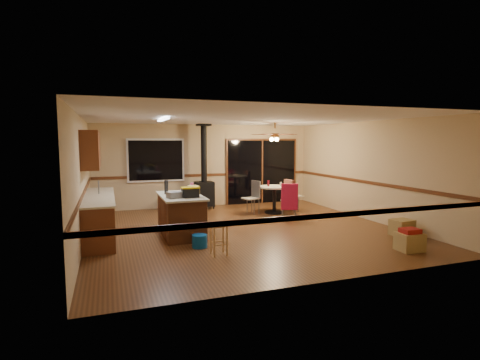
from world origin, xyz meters
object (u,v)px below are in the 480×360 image
toolbox_black (190,193)px  bar_stool (219,239)px  dining_table (274,195)px  blue_bucket (200,241)px  chair_right (290,192)px  toolbox_grey (177,195)px  chair_near (289,197)px  kitchen_island (181,215)px  wood_stove (204,185)px  box_corner_a (409,242)px  box_under_window (174,203)px  box_corner_b (402,228)px  chair_left (254,193)px

toolbox_black → bar_stool: toolbox_black is taller
dining_table → blue_bucket: bearing=-136.4°
bar_stool → chair_right: chair_right is taller
toolbox_grey → chair_near: size_ratio=0.60×
kitchen_island → wood_stove: (1.30, 3.05, 0.28)m
box_corner_a → bar_stool: bearing=164.5°
bar_stool → box_corner_a: bar_stool is taller
toolbox_grey → dining_table: bearing=32.5°
dining_table → chair_near: chair_near is taller
bar_stool → dining_table: dining_table is taller
chair_right → box_under_window: (-3.20, 1.42, -0.39)m
kitchen_island → chair_right: 3.93m
toolbox_grey → bar_stool: size_ratio=0.73×
toolbox_black → box_under_window: 3.63m
toolbox_grey → box_corner_b: size_ratio=0.95×
kitchen_island → bar_stool: size_ratio=2.91×
toolbox_grey → blue_bucket: size_ratio=1.39×
box_corner_b → bar_stool: bearing=180.0°
chair_right → box_corner_b: bearing=-72.7°
chair_left → chair_right: (1.12, -0.10, 0.01)m
toolbox_black → chair_left: 3.22m
kitchen_island → toolbox_grey: toolbox_grey is taller
blue_bucket → box_corner_a: box_corner_a is taller
toolbox_black → blue_bucket: size_ratio=1.15×
kitchen_island → chair_left: 3.02m
chair_near → box_corner_a: (0.81, -3.42, -0.43)m
kitchen_island → chair_right: chair_right is taller
blue_bucket → chair_left: 3.69m
chair_near → chair_right: bearing=61.9°
chair_left → chair_right: bearing=-5.1°
chair_left → blue_bucket: bearing=-128.5°
toolbox_grey → dining_table: size_ratio=0.47×
blue_bucket → box_under_window: 4.20m
blue_bucket → box_corner_a: 4.04m
box_corner_a → chair_right: bearing=94.4°
wood_stove → chair_right: (2.25, -1.37, -0.13)m
wood_stove → dining_table: 2.24m
toolbox_black → blue_bucket: bearing=-87.2°
toolbox_black → dining_table: size_ratio=0.39×
wood_stove → toolbox_grey: (-1.44, -3.42, 0.24)m
wood_stove → bar_stool: 4.84m
chair_right → kitchen_island: bearing=-154.8°
blue_bucket → kitchen_island: bearing=98.5°
wood_stove → chair_near: bearing=-52.1°
box_corner_b → dining_table: bearing=115.2°
toolbox_grey → chair_near: (3.21, 1.15, -0.37)m
toolbox_grey → chair_right: 4.24m
bar_stool → box_corner_a: (3.50, -0.97, -0.12)m
kitchen_island → chair_right: size_ratio=2.40×
kitchen_island → box_under_window: 3.13m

